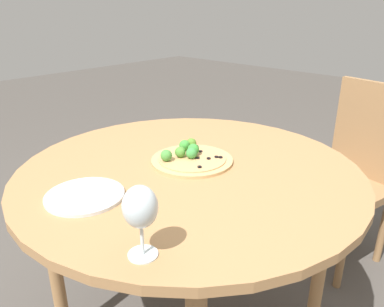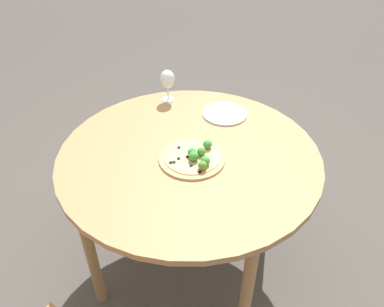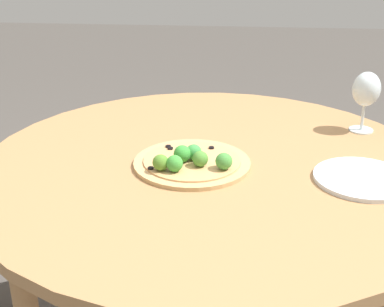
{
  "view_description": "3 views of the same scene",
  "coord_description": "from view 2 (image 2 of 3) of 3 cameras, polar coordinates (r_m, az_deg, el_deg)",
  "views": [
    {
      "loc": [
        0.83,
        0.78,
        1.26
      ],
      "look_at": [
        -0.04,
        -0.03,
        0.78
      ],
      "focal_mm": 35.0,
      "sensor_mm": 36.0,
      "label": 1
    },
    {
      "loc": [
        -1.23,
        -0.4,
        1.73
      ],
      "look_at": [
        -0.04,
        -0.03,
        0.78
      ],
      "focal_mm": 35.0,
      "sensor_mm": 36.0,
      "label": 2
    },
    {
      "loc": [
        0.07,
        -1.19,
        1.29
      ],
      "look_at": [
        -0.04,
        -0.03,
        0.78
      ],
      "focal_mm": 50.0,
      "sensor_mm": 36.0,
      "label": 3
    }
  ],
  "objects": [
    {
      "name": "pizza",
      "position": [
        1.58,
        0.32,
        -0.56
      ],
      "size": [
        0.28,
        0.28,
        0.06
      ],
      "color": "tan",
      "rests_on": "dining_table"
    },
    {
      "name": "dining_table",
      "position": [
        1.67,
        -0.44,
        -1.88
      ],
      "size": [
        1.14,
        1.14,
        0.75
      ],
      "color": "#A87A4C",
      "rests_on": "ground_plane"
    },
    {
      "name": "wine_glass",
      "position": [
        1.97,
        -3.76,
        11.16
      ],
      "size": [
        0.08,
        0.08,
        0.17
      ],
      "color": "silver",
      "rests_on": "dining_table"
    },
    {
      "name": "plate_near",
      "position": [
        1.89,
        4.99,
        6.08
      ],
      "size": [
        0.22,
        0.22,
        0.01
      ],
      "color": "silver",
      "rests_on": "dining_table"
    },
    {
      "name": "ground_plane",
      "position": [
        2.16,
        -0.35,
        -15.83
      ],
      "size": [
        12.0,
        12.0,
        0.0
      ],
      "primitive_type": "plane",
      "color": "#4C4742"
    }
  ]
}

